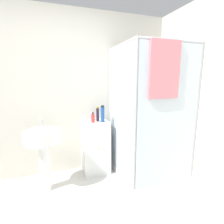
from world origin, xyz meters
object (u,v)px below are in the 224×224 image
Objects in this scene: shampoo_bottle_blue at (103,114)px; lotion_bottle_white at (92,117)px; shampoo_bottle_tall_black at (98,114)px; sink at (43,145)px; soap_dispenser at (93,118)px.

lotion_bottle_white is (-0.13, 0.14, -0.06)m from shampoo_bottle_blue.
shampoo_bottle_tall_black is 0.89× the size of shampoo_bottle_blue.
soap_dispenser is at bearing 15.60° from sink.
shampoo_bottle_blue is 1.71× the size of lotion_bottle_white.
shampoo_bottle_blue reaches higher than sink.
shampoo_bottle_tall_black is at bearing 37.51° from soap_dispenser.
shampoo_bottle_tall_black is (0.80, 0.27, 0.30)m from sink.
shampoo_bottle_tall_black is 0.11m from lotion_bottle_white.
shampoo_bottle_blue is at bearing -5.74° from soap_dispenser.
shampoo_bottle_blue is at bearing -47.27° from lotion_bottle_white.
shampoo_bottle_tall_black is 1.52× the size of lotion_bottle_white.
sink is 0.90m from shampoo_bottle_tall_black.
soap_dispenser is (0.71, 0.20, 0.26)m from sink.
shampoo_bottle_tall_black is at bearing 18.57° from sink.
soap_dispenser is at bearing -97.23° from lotion_bottle_white.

